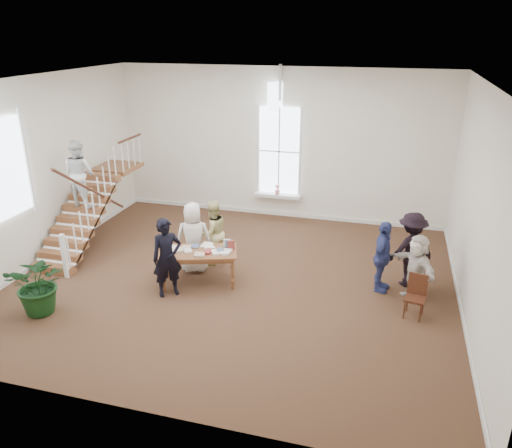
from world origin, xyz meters
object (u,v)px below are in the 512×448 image
(person_yellow, at_px, (213,233))
(elderly_woman, at_px, (193,237))
(woman_cluster_b, at_px, (411,250))
(side_chair, at_px, (416,294))
(woman_cluster_c, at_px, (416,268))
(woman_cluster_a, at_px, (382,257))
(library_table, at_px, (199,254))
(floor_plant, at_px, (40,284))
(police_officer, at_px, (167,258))

(person_yellow, bearing_deg, elderly_woman, 9.72)
(person_yellow, relative_size, woman_cluster_b, 0.94)
(person_yellow, distance_m, side_chair, 4.97)
(side_chair, bearing_deg, person_yellow, 177.27)
(woman_cluster_c, xyz_separation_m, side_chair, (0.01, -0.68, -0.25))
(woman_cluster_a, relative_size, woman_cluster_b, 0.94)
(library_table, xyz_separation_m, side_chair, (4.75, -0.10, -0.24))
(woman_cluster_c, distance_m, side_chair, 0.73)
(woman_cluster_a, height_order, floor_plant, woman_cluster_a)
(woman_cluster_b, xyz_separation_m, woman_cluster_c, (0.12, -0.65, -0.13))
(library_table, bearing_deg, elderly_woman, 102.60)
(library_table, xyz_separation_m, woman_cluster_b, (4.62, 1.23, 0.14))
(library_table, distance_m, woman_cluster_c, 4.77)
(police_officer, relative_size, person_yellow, 1.09)
(woman_cluster_b, height_order, woman_cluster_c, woman_cluster_b)
(library_table, distance_m, woman_cluster_b, 4.78)
(woman_cluster_b, bearing_deg, floor_plant, -7.02)
(library_table, height_order, woman_cluster_a, woman_cluster_a)
(elderly_woman, distance_m, woman_cluster_b, 5.02)
(library_table, relative_size, police_officer, 1.08)
(side_chair, bearing_deg, police_officer, -162.69)
(woman_cluster_b, bearing_deg, side_chair, 64.47)
(floor_plant, bearing_deg, woman_cluster_a, 22.84)
(library_table, height_order, side_chair, side_chair)
(police_officer, height_order, person_yellow, police_officer)
(woman_cluster_c, bearing_deg, woman_cluster_a, -142.08)
(police_officer, distance_m, woman_cluster_c, 5.34)
(library_table, relative_size, floor_plant, 1.47)
(floor_plant, bearing_deg, library_table, 37.31)
(police_officer, bearing_deg, elderly_woman, 46.34)
(side_chair, bearing_deg, library_table, -169.98)
(person_yellow, height_order, woman_cluster_c, person_yellow)
(elderly_woman, bearing_deg, library_table, 102.03)
(police_officer, xyz_separation_m, floor_plant, (-2.21, -1.38, -0.23))
(woman_cluster_c, xyz_separation_m, floor_plant, (-7.40, -2.61, -0.09))
(library_table, xyz_separation_m, elderly_woman, (-0.36, 0.60, 0.13))
(police_officer, relative_size, woman_cluster_a, 1.08)
(woman_cluster_b, distance_m, floor_plant, 7.98)
(police_officer, relative_size, woman_cluster_b, 1.02)
(woman_cluster_a, relative_size, woman_cluster_c, 1.10)
(woman_cluster_c, height_order, floor_plant, woman_cluster_c)
(library_table, distance_m, police_officer, 0.82)
(library_table, bearing_deg, floor_plant, -161.25)
(police_officer, height_order, woman_cluster_a, police_officer)
(elderly_woman, xyz_separation_m, woman_cluster_c, (5.09, -0.01, -0.11))
(elderly_woman, height_order, woman_cluster_c, elderly_woman)
(side_chair, bearing_deg, elderly_woman, -176.52)
(elderly_woman, relative_size, person_yellow, 1.05)
(woman_cluster_b, relative_size, floor_plant, 1.33)
(police_officer, bearing_deg, woman_cluster_a, -21.30)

